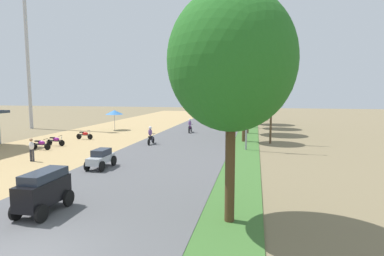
# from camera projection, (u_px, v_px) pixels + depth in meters

# --- Properties ---
(radio_mast) EXTENTS (1.10, 1.10, 24.49)m
(radio_mast) POSITION_uv_depth(u_px,v_px,m) (25.00, 9.00, 40.15)
(radio_mast) COLOR #B2B2B7
(radio_mast) RESTS_ON ground
(parked_motorbike_second) EXTENTS (1.80, 0.54, 0.94)m
(parked_motorbike_second) POSITION_uv_depth(u_px,v_px,m) (41.00, 144.00, 26.21)
(parked_motorbike_second) COLOR black
(parked_motorbike_second) RESTS_ON dirt_shoulder
(parked_motorbike_third) EXTENTS (1.80, 0.54, 0.94)m
(parked_motorbike_third) POSITION_uv_depth(u_px,v_px,m) (56.00, 140.00, 28.10)
(parked_motorbike_third) COLOR black
(parked_motorbike_third) RESTS_ON dirt_shoulder
(parked_motorbike_fourth) EXTENTS (1.80, 0.54, 0.94)m
(parked_motorbike_fourth) POSITION_uv_depth(u_px,v_px,m) (85.00, 135.00, 31.97)
(parked_motorbike_fourth) COLOR black
(parked_motorbike_fourth) RESTS_ON dirt_shoulder
(vendor_umbrella) EXTENTS (2.20, 2.20, 2.52)m
(vendor_umbrella) POSITION_uv_depth(u_px,v_px,m) (114.00, 112.00, 39.61)
(vendor_umbrella) COLOR #99999E
(vendor_umbrella) RESTS_ON dirt_shoulder
(pedestrian_on_shoulder) EXTENTS (0.38, 0.27, 1.62)m
(pedestrian_on_shoulder) POSITION_uv_depth(u_px,v_px,m) (32.00, 149.00, 21.79)
(pedestrian_on_shoulder) COLOR #33333D
(pedestrian_on_shoulder) RESTS_ON dirt_shoulder
(median_tree_nearest) EXTENTS (4.58, 4.58, 8.45)m
(median_tree_nearest) POSITION_uv_depth(u_px,v_px,m) (232.00, 61.00, 11.14)
(median_tree_nearest) COLOR #4C351E
(median_tree_nearest) RESTS_ON median_strip
(median_tree_second) EXTENTS (3.77, 3.77, 7.94)m
(median_tree_second) POSITION_uv_depth(u_px,v_px,m) (245.00, 78.00, 30.06)
(median_tree_second) COLOR #4C351E
(median_tree_second) RESTS_ON median_strip
(median_tree_third) EXTENTS (4.62, 4.62, 9.42)m
(median_tree_third) POSITION_uv_depth(u_px,v_px,m) (248.00, 70.00, 35.94)
(median_tree_third) COLOR #4C351E
(median_tree_third) RESTS_ON median_strip
(median_tree_fourth) EXTENTS (4.12, 4.12, 10.58)m
(median_tree_fourth) POSITION_uv_depth(u_px,v_px,m) (249.00, 68.00, 42.00)
(median_tree_fourth) COLOR #4C351E
(median_tree_fourth) RESTS_ON median_strip
(median_tree_fifth) EXTENTS (4.34, 4.34, 9.33)m
(median_tree_fifth) POSITION_uv_depth(u_px,v_px,m) (251.00, 78.00, 47.11)
(median_tree_fifth) COLOR #4C351E
(median_tree_fifth) RESTS_ON median_strip
(streetlamp_near) EXTENTS (3.16, 0.20, 8.46)m
(streetlamp_near) POSITION_uv_depth(u_px,v_px,m) (247.00, 91.00, 25.74)
(streetlamp_near) COLOR gray
(streetlamp_near) RESTS_ON median_strip
(streetlamp_mid) EXTENTS (3.16, 0.20, 7.68)m
(streetlamp_mid) POSITION_uv_depth(u_px,v_px,m) (252.00, 94.00, 54.15)
(streetlamp_mid) COLOR gray
(streetlamp_mid) RESTS_ON median_strip
(utility_pole_near) EXTENTS (1.80, 0.20, 8.08)m
(utility_pole_near) POSITION_uv_depth(u_px,v_px,m) (271.00, 99.00, 29.36)
(utility_pole_near) COLOR brown
(utility_pole_near) RESTS_ON ground
(car_van_black) EXTENTS (1.19, 2.41, 1.67)m
(car_van_black) POSITION_uv_depth(u_px,v_px,m) (44.00, 189.00, 12.47)
(car_van_black) COLOR black
(car_van_black) RESTS_ON road_strip
(car_sedan_silver) EXTENTS (1.10, 2.26, 1.19)m
(car_sedan_silver) POSITION_uv_depth(u_px,v_px,m) (101.00, 158.00, 19.86)
(car_sedan_silver) COLOR #B7BCC1
(car_sedan_silver) RESTS_ON road_strip
(motorbike_ahead_second) EXTENTS (0.54, 1.80, 1.66)m
(motorbike_ahead_second) POSITION_uv_depth(u_px,v_px,m) (151.00, 136.00, 28.88)
(motorbike_ahead_second) COLOR black
(motorbike_ahead_second) RESTS_ON road_strip
(motorbike_ahead_third) EXTENTS (0.54, 1.80, 1.66)m
(motorbike_ahead_third) POSITION_uv_depth(u_px,v_px,m) (190.00, 126.00, 37.08)
(motorbike_ahead_third) COLOR black
(motorbike_ahead_third) RESTS_ON road_strip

